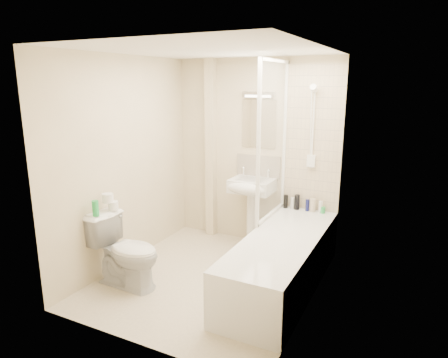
% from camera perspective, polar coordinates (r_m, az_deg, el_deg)
% --- Properties ---
extents(floor, '(2.50, 2.50, 0.00)m').
position_cam_1_polar(floor, '(4.52, -2.01, -14.04)').
color(floor, beige).
rests_on(floor, ground).
extents(wall_back, '(2.20, 0.02, 2.40)m').
position_cam_1_polar(wall_back, '(5.21, 4.46, 3.69)').
color(wall_back, beige).
rests_on(wall_back, ground).
extents(wall_left, '(0.02, 2.50, 2.40)m').
position_cam_1_polar(wall_left, '(4.72, -13.97, 2.26)').
color(wall_left, beige).
rests_on(wall_left, ground).
extents(wall_right, '(0.02, 2.50, 2.40)m').
position_cam_1_polar(wall_right, '(3.71, 12.93, -0.73)').
color(wall_right, beige).
rests_on(wall_right, ground).
extents(ceiling, '(2.20, 2.50, 0.02)m').
position_cam_1_polar(ceiling, '(4.01, -2.31, 17.94)').
color(ceiling, white).
rests_on(ceiling, wall_back).
extents(tile_back, '(0.70, 0.01, 1.75)m').
position_cam_1_polar(tile_back, '(4.93, 12.59, 5.49)').
color(tile_back, beige).
rests_on(tile_back, wall_back).
extents(tile_right, '(0.01, 2.10, 1.75)m').
position_cam_1_polar(tile_right, '(3.86, 13.65, 3.19)').
color(tile_right, beige).
rests_on(tile_right, wall_right).
extents(pipe_boxing, '(0.12, 0.12, 2.40)m').
position_cam_1_polar(pipe_boxing, '(5.42, -1.88, 4.11)').
color(pipe_boxing, beige).
rests_on(pipe_boxing, ground).
extents(splashback, '(0.60, 0.02, 0.30)m').
position_cam_1_polar(splashback, '(5.21, 4.90, 1.79)').
color(splashback, beige).
rests_on(splashback, wall_back).
extents(mirror, '(0.46, 0.01, 0.60)m').
position_cam_1_polar(mirror, '(5.13, 5.01, 7.81)').
color(mirror, white).
rests_on(mirror, wall_back).
extents(strip_light, '(0.42, 0.07, 0.07)m').
position_cam_1_polar(strip_light, '(5.08, 5.00, 11.94)').
color(strip_light, silver).
rests_on(strip_light, wall_back).
extents(bathtub, '(0.70, 2.10, 0.55)m').
position_cam_1_polar(bathtub, '(4.29, 8.30, -11.46)').
color(bathtub, white).
rests_on(bathtub, ground).
extents(shower_screen, '(0.04, 0.92, 1.80)m').
position_cam_1_polar(shower_screen, '(4.61, 7.02, 5.47)').
color(shower_screen, white).
rests_on(shower_screen, bathtub).
extents(shower_fixture, '(0.10, 0.16, 0.99)m').
position_cam_1_polar(shower_fixture, '(4.88, 12.51, 6.83)').
color(shower_fixture, white).
rests_on(shower_fixture, wall_back).
extents(pedestal_sink, '(0.53, 0.49, 1.03)m').
position_cam_1_polar(pedestal_sink, '(5.08, 3.88, -2.08)').
color(pedestal_sink, white).
rests_on(pedestal_sink, ground).
extents(bottle_black_a, '(0.06, 0.06, 0.17)m').
position_cam_1_polar(bottle_black_a, '(5.11, 8.80, -3.18)').
color(bottle_black_a, black).
rests_on(bottle_black_a, bathtub).
extents(bottle_white_a, '(0.05, 0.05, 0.15)m').
position_cam_1_polar(bottle_white_a, '(5.08, 9.75, -3.42)').
color(bottle_white_a, silver).
rests_on(bottle_white_a, bathtub).
extents(bottle_black_b, '(0.06, 0.06, 0.19)m').
position_cam_1_polar(bottle_black_b, '(5.06, 10.39, -3.27)').
color(bottle_black_b, black).
rests_on(bottle_black_b, bathtub).
extents(bottle_blue, '(0.05, 0.05, 0.15)m').
position_cam_1_polar(bottle_blue, '(5.04, 11.83, -3.68)').
color(bottle_blue, '#131654').
rests_on(bottle_blue, bathtub).
extents(bottle_cream, '(0.07, 0.07, 0.16)m').
position_cam_1_polar(bottle_cream, '(5.02, 12.56, -3.67)').
color(bottle_cream, beige).
rests_on(bottle_cream, bathtub).
extents(bottle_white_b, '(0.05, 0.05, 0.15)m').
position_cam_1_polar(bottle_white_b, '(5.00, 13.64, -3.91)').
color(bottle_white_b, white).
rests_on(bottle_white_b, bathtub).
extents(bottle_green, '(0.06, 0.06, 0.08)m').
position_cam_1_polar(bottle_green, '(5.01, 13.91, -4.32)').
color(bottle_green, green).
rests_on(bottle_green, bathtub).
extents(toilet, '(0.49, 0.79, 0.77)m').
position_cam_1_polar(toilet, '(4.36, -13.77, -9.95)').
color(toilet, white).
rests_on(toilet, ground).
extents(toilet_roll_lower, '(0.10, 0.10, 0.10)m').
position_cam_1_polar(toilet_roll_lower, '(4.43, -15.53, -3.70)').
color(toilet_roll_lower, white).
rests_on(toilet_roll_lower, toilet).
extents(toilet_roll_upper, '(0.12, 0.12, 0.09)m').
position_cam_1_polar(toilet_roll_upper, '(4.38, -16.28, -2.62)').
color(toilet_roll_upper, white).
rests_on(toilet_roll_upper, toilet_roll_lower).
extents(green_bottle, '(0.07, 0.07, 0.16)m').
position_cam_1_polar(green_bottle, '(4.28, -17.88, -4.01)').
color(green_bottle, green).
rests_on(green_bottle, toilet).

